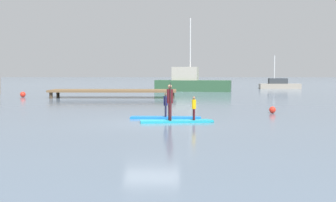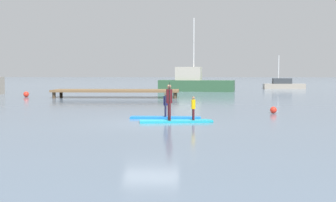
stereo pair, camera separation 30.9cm
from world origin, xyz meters
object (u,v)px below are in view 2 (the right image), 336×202
paddleboard_near (165,118)px  fishing_boat_green_midground (195,83)px  paddler_adult (169,100)px  paddler_child_solo (165,103)px  mooring_buoy_mid (26,94)px  motor_boat_small_navy (284,85)px  paddler_child_front (193,107)px  paddleboard_far (176,121)px  mooring_buoy_near (273,110)px

paddleboard_near → fishing_boat_green_midground: bearing=85.6°
paddleboard_near → paddler_adult: 1.83m
paddleboard_near → paddler_child_solo: (0.01, -0.01, 0.70)m
paddleboard_near → mooring_buoy_mid: (-12.98, 16.32, 0.19)m
paddler_child_solo → mooring_buoy_mid: 20.87m
fishing_boat_green_midground → mooring_buoy_mid: (-15.03, -10.59, -0.69)m
paddler_adult → motor_boat_small_navy: 37.68m
paddler_child_front → mooring_buoy_mid: (-14.32, 17.69, -0.46)m
paddleboard_near → fishing_boat_green_midground: 27.01m
motor_boat_small_navy → paddleboard_far: bearing=-110.0°
mooring_buoy_near → mooring_buoy_mid: size_ratio=0.76×
paddler_adult → mooring_buoy_mid: bearing=126.5°
paddler_adult → motor_boat_small_navy: (13.14, 35.31, -0.53)m
paddler_child_solo → paddler_child_front: bearing=-45.5°
paddleboard_far → mooring_buoy_near: (5.27, 4.31, 0.13)m
paddler_child_front → mooring_buoy_near: (4.49, 4.20, -0.52)m
motor_boat_small_navy → mooring_buoy_mid: motor_boat_small_navy is taller
paddleboard_far → mooring_buoy_near: mooring_buoy_near is taller
fishing_boat_green_midground → mooring_buoy_near: (3.78, -24.09, -0.75)m
paddleboard_far → paddler_child_front: paddler_child_front is taller
fishing_boat_green_midground → paddleboard_far: bearing=-93.0°
paddler_child_solo → fishing_boat_green_midground: bearing=85.7°
paddleboard_near → paddler_child_front: size_ratio=3.21×
paddler_adult → mooring_buoy_near: size_ratio=4.73×
paddleboard_near → mooring_buoy_mid: size_ratio=7.18×
paddler_child_solo → paddleboard_far: (0.55, -1.47, -0.70)m
paddler_child_front → paddleboard_far: bearing=-172.0°
paddleboard_far → fishing_boat_green_midground: 28.45m
mooring_buoy_mid → fishing_boat_green_midground: bearing=35.2°
paddleboard_far → paddler_adult: size_ratio=1.95×
paddler_adult → motor_boat_small_navy: bearing=69.6°
paddler_adult → mooring_buoy_mid: 22.23m
paddleboard_near → paddler_child_solo: paddler_child_solo is taller
paddler_child_solo → paddler_child_front: (1.33, -1.36, -0.05)m
paddleboard_near → motor_boat_small_navy: 36.34m
paddleboard_far → paddleboard_near: bearing=110.6°
paddler_child_solo → mooring_buoy_near: paddler_child_solo is taller
motor_boat_small_navy → paddler_adult: bearing=-110.4°
motor_boat_small_navy → paddleboard_near: bearing=-111.6°
paddler_child_front → fishing_boat_green_midground: (0.71, 28.28, 0.23)m
mooring_buoy_near → mooring_buoy_mid: mooring_buoy_mid is taller
paddler_child_solo → mooring_buoy_near: size_ratio=3.21×
paddleboard_near → paddler_adult: paddler_adult is taller
paddler_child_solo → paddler_adult: size_ratio=0.68×
fishing_boat_green_midground → motor_boat_small_navy: size_ratio=1.67×
paddleboard_far → paddler_adult: paddler_adult is taller
motor_boat_small_navy → mooring_buoy_near: bearing=-103.7°
paddler_adult → paddleboard_far: bearing=8.4°
fishing_boat_green_midground → motor_boat_small_navy: (11.34, 6.87, -0.43)m
paddleboard_near → paddler_child_solo: 0.70m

